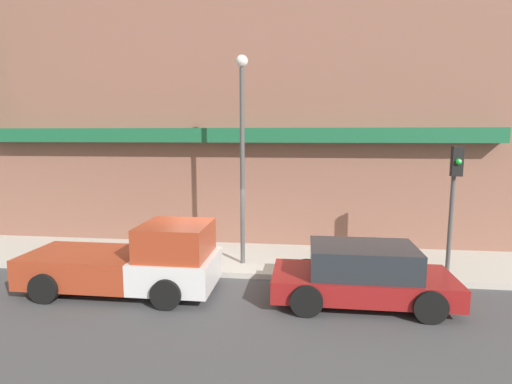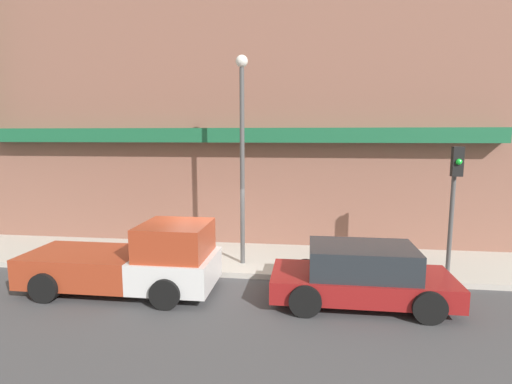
{
  "view_description": "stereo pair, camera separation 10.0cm",
  "coord_description": "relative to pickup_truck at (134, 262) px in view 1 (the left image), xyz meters",
  "views": [
    {
      "loc": [
        2.67,
        -10.96,
        4.12
      ],
      "look_at": [
        1.17,
        1.3,
        2.36
      ],
      "focal_mm": 28.0,
      "sensor_mm": 36.0,
      "label": 1
    },
    {
      "loc": [
        2.77,
        -10.95,
        4.12
      ],
      "look_at": [
        1.17,
        1.3,
        2.36
      ],
      "focal_mm": 28.0,
      "sensor_mm": 36.0,
      "label": 2
    }
  ],
  "objects": [
    {
      "name": "ground_plane",
      "position": [
        1.75,
        1.29,
        -0.82
      ],
      "size": [
        80.0,
        80.0,
        0.0
      ],
      "primitive_type": "plane",
      "color": "#424244"
    },
    {
      "name": "sidewalk",
      "position": [
        1.75,
        2.91,
        -0.74
      ],
      "size": [
        36.0,
        3.24,
        0.16
      ],
      "color": "#B7B2A8",
      "rests_on": "ground"
    },
    {
      "name": "building",
      "position": [
        1.74,
        6.01,
        5.11
      ],
      "size": [
        19.8,
        3.8,
        11.88
      ],
      "color": "brown",
      "rests_on": "ground"
    },
    {
      "name": "pickup_truck",
      "position": [
        0.0,
        0.0,
        0.0
      ],
      "size": [
        5.03,
        2.15,
        1.88
      ],
      "rotation": [
        0.0,
        0.0,
        0.03
      ],
      "color": "silver",
      "rests_on": "ground"
    },
    {
      "name": "parked_car",
      "position": [
        5.86,
        0.0,
        -0.1
      ],
      "size": [
        4.37,
        2.08,
        1.46
      ],
      "rotation": [
        0.0,
        0.0,
        0.04
      ],
      "color": "maroon",
      "rests_on": "ground"
    },
    {
      "name": "fire_hydrant",
      "position": [
        -0.6,
        1.79,
        -0.36
      ],
      "size": [
        0.18,
        0.18,
        0.6
      ],
      "color": "red",
      "rests_on": "sidewalk"
    },
    {
      "name": "street_lamp",
      "position": [
        2.54,
        2.24,
        3.2
      ],
      "size": [
        0.36,
        0.36,
        6.28
      ],
      "color": "#4C4C4C",
      "rests_on": "sidewalk"
    },
    {
      "name": "traffic_light",
      "position": [
        8.49,
        1.72,
        1.86
      ],
      "size": [
        0.28,
        0.42,
        3.66
      ],
      "color": "#4C4C4C",
      "rests_on": "sidewalk"
    }
  ]
}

